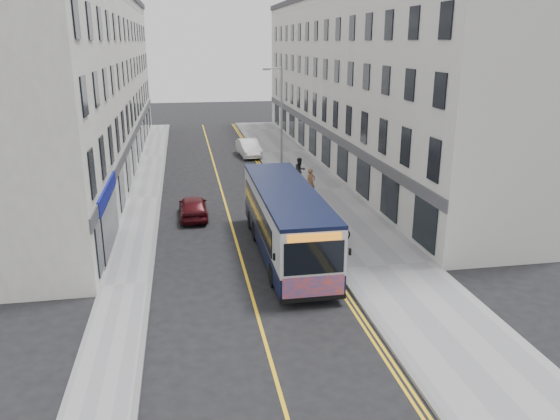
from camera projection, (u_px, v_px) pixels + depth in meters
name	position (u px, v px, depth m)	size (l,w,h in m)	color
ground	(243.00, 266.00, 24.27)	(140.00, 140.00, 0.00)	black
pavement_east	(316.00, 190.00, 36.58)	(4.50, 64.00, 0.12)	gray
pavement_west	(144.00, 198.00, 34.70)	(2.00, 64.00, 0.12)	gray
kerb_east	(283.00, 191.00, 36.21)	(0.18, 64.00, 0.13)	slate
kerb_west	(160.00, 197.00, 34.87)	(0.18, 64.00, 0.13)	slate
road_centre_line	(223.00, 195.00, 35.56)	(0.12, 64.00, 0.01)	yellow
road_dbl_yellow_inner	(276.00, 193.00, 36.15)	(0.10, 64.00, 0.01)	yellow
road_dbl_yellow_outer	(279.00, 192.00, 36.18)	(0.10, 64.00, 0.01)	yellow
terrace_east	(354.00, 81.00, 44.03)	(6.00, 46.00, 13.00)	silver
terrace_west	(90.00, 85.00, 40.60)	(6.00, 46.00, 13.00)	white
streetlamp	(280.00, 122.00, 36.84)	(1.32, 0.18, 8.00)	gray
city_bus	(286.00, 219.00, 25.08)	(2.58, 11.05, 3.21)	black
bicycle	(330.00, 231.00, 26.93)	(0.69, 1.98, 1.04)	black
pedestrian_near	(311.00, 183.00, 34.55)	(0.66, 0.43, 1.80)	brown
pedestrian_far	(300.00, 171.00, 37.80)	(0.88, 0.68, 1.80)	black
car_white	(249.00, 148.00, 47.41)	(1.55, 4.45, 1.47)	white
car_maroon	(193.00, 207.00, 30.78)	(1.56, 3.88, 1.32)	#470B11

